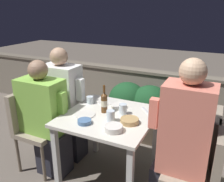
% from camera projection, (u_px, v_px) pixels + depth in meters
% --- Properties ---
extents(ground_plane, '(16.00, 16.00, 0.00)m').
position_uv_depth(ground_plane, '(109.00, 177.00, 2.48)').
color(ground_plane, '#665B51').
extents(parapet_wall, '(9.00, 0.18, 0.81)m').
position_uv_depth(parapet_wall, '(151.00, 97.00, 3.53)').
color(parapet_wall, gray).
rests_on(parapet_wall, ground_plane).
extents(dining_table, '(0.83, 0.83, 0.72)m').
position_uv_depth(dining_table, '(109.00, 125.00, 2.27)').
color(dining_table, silver).
rests_on(dining_table, ground_plane).
extents(planter_hedge, '(1.15, 0.47, 0.74)m').
position_uv_depth(planter_hedge, '(150.00, 110.00, 3.09)').
color(planter_hedge, brown).
rests_on(planter_hedge, ground_plane).
extents(chair_left_near, '(0.41, 0.40, 0.87)m').
position_uv_depth(chair_left_near, '(32.00, 122.00, 2.51)').
color(chair_left_near, gray).
rests_on(chair_left_near, ground_plane).
extents(person_green_blouse, '(0.51, 0.26, 1.22)m').
position_uv_depth(person_green_blouse, '(46.00, 119.00, 2.40)').
color(person_green_blouse, '#282833').
rests_on(person_green_blouse, ground_plane).
extents(chair_left_far, '(0.41, 0.40, 0.87)m').
position_uv_depth(chair_left_far, '(52.00, 111.00, 2.78)').
color(chair_left_far, gray).
rests_on(chair_left_far, ground_plane).
extents(person_white_polo, '(0.49, 0.26, 1.29)m').
position_uv_depth(person_white_polo, '(65.00, 105.00, 2.66)').
color(person_white_polo, '#282833').
rests_on(person_white_polo, ground_plane).
extents(chair_right_near, '(0.41, 0.40, 0.87)m').
position_uv_depth(chair_right_near, '(203.00, 167.00, 1.80)').
color(chair_right_near, gray).
rests_on(chair_right_near, ground_plane).
extents(person_coral_top, '(0.47, 0.26, 1.36)m').
position_uv_depth(person_coral_top, '(180.00, 144.00, 1.82)').
color(person_coral_top, '#282833').
rests_on(person_coral_top, ground_plane).
extents(chair_right_far, '(0.41, 0.40, 0.87)m').
position_uv_depth(chair_right_far, '(202.00, 147.00, 2.06)').
color(chair_right_far, gray).
rests_on(chair_right_far, ground_plane).
extents(beer_bottle, '(0.06, 0.06, 0.27)m').
position_uv_depth(beer_bottle, '(104.00, 102.00, 2.26)').
color(beer_bottle, brown).
rests_on(beer_bottle, dining_table).
extents(plate_0, '(0.19, 0.19, 0.01)m').
position_uv_depth(plate_0, '(107.00, 102.00, 2.54)').
color(plate_0, silver).
rests_on(plate_0, dining_table).
extents(plate_1, '(0.20, 0.20, 0.01)m').
position_uv_depth(plate_1, '(85.00, 115.00, 2.23)').
color(plate_1, silver).
rests_on(plate_1, dining_table).
extents(bowl_0, '(0.12, 0.12, 0.04)m').
position_uv_depth(bowl_0, '(84.00, 121.00, 2.06)').
color(bowl_0, '#4C709E').
rests_on(bowl_0, dining_table).
extents(bowl_1, '(0.15, 0.15, 0.05)m').
position_uv_depth(bowl_1, '(114.00, 128.00, 1.94)').
color(bowl_1, silver).
rests_on(bowl_1, dining_table).
extents(bowl_2, '(0.16, 0.16, 0.05)m').
position_uv_depth(bowl_2, '(130.00, 120.00, 2.07)').
color(bowl_2, tan).
rests_on(bowl_2, dining_table).
extents(bowl_3, '(0.16, 0.16, 0.04)m').
position_uv_depth(bowl_3, '(118.00, 106.00, 2.39)').
color(bowl_3, silver).
rests_on(bowl_3, dining_table).
extents(glass_cup_0, '(0.07, 0.07, 0.08)m').
position_uv_depth(glass_cup_0, '(90.00, 100.00, 2.49)').
color(glass_cup_0, silver).
rests_on(glass_cup_0, dining_table).
extents(glass_cup_1, '(0.07, 0.07, 0.10)m').
position_uv_depth(glass_cup_1, '(123.00, 109.00, 2.24)').
color(glass_cup_1, silver).
rests_on(glass_cup_1, dining_table).
extents(glass_cup_2, '(0.08, 0.08, 0.10)m').
position_uv_depth(glass_cup_2, '(111.00, 116.00, 2.10)').
color(glass_cup_2, silver).
rests_on(glass_cup_2, dining_table).
extents(fork_0, '(0.13, 0.14, 0.01)m').
position_uv_depth(fork_0, '(146.00, 111.00, 2.32)').
color(fork_0, silver).
rests_on(fork_0, dining_table).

